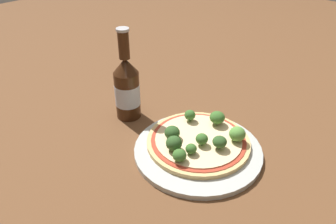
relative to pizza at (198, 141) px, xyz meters
name	(u,v)px	position (x,y,z in m)	size (l,w,h in m)	color
ground_plane	(187,146)	(-0.01, 0.02, -0.02)	(3.00, 3.00, 0.00)	brown
plate	(198,150)	(-0.01, -0.01, -0.01)	(0.27, 0.27, 0.01)	#B2B7B2
pizza	(198,141)	(0.00, 0.00, 0.00)	(0.23, 0.23, 0.01)	tan
broccoli_floret_0	(220,142)	(0.00, -0.05, 0.02)	(0.03, 0.03, 0.03)	#6B8E51
broccoli_floret_1	(174,143)	(-0.06, 0.01, 0.02)	(0.03, 0.03, 0.03)	#6B8E51
broccoli_floret_2	(179,155)	(-0.08, -0.02, 0.02)	(0.03, 0.03, 0.03)	#6B8E51
broccoli_floret_3	(237,134)	(0.05, -0.06, 0.02)	(0.04, 0.04, 0.03)	#6B8E51
broccoli_floret_4	(172,133)	(-0.04, 0.04, 0.02)	(0.03, 0.03, 0.03)	#6B8E51
broccoli_floret_5	(191,149)	(-0.05, -0.02, 0.02)	(0.02, 0.02, 0.02)	#6B8E51
broccoli_floret_6	(217,117)	(0.07, 0.00, 0.03)	(0.04, 0.04, 0.03)	#6B8E51
broccoli_floret_7	(190,115)	(0.04, 0.06, 0.02)	(0.03, 0.03, 0.03)	#6B8E51
broccoli_floret_8	(203,138)	(-0.01, -0.02, 0.02)	(0.03, 0.03, 0.03)	#6B8E51
beer_bottle	(127,87)	(-0.02, 0.21, 0.06)	(0.06, 0.06, 0.23)	#381E0F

